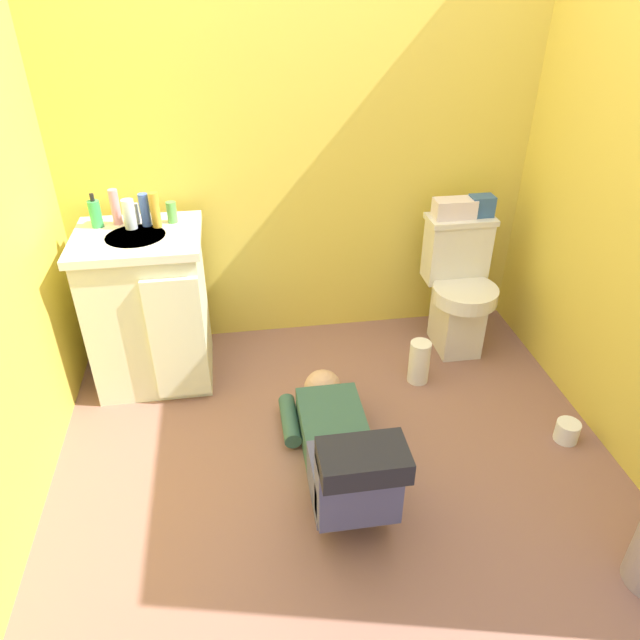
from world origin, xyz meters
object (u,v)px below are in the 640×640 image
(toiletry_bag, at_px, (482,206))
(toilet_paper_roll, at_px, (567,431))
(faucet, at_px, (137,213))
(tissue_box, at_px, (454,208))
(bottle_pink, at_px, (115,207))
(bottle_blue, at_px, (145,210))
(paper_towel_roll, at_px, (419,362))
(soap_dispenser, at_px, (95,213))
(bottle_clear, at_px, (129,214))
(toilet, at_px, (458,287))
(vanity_cabinet, at_px, (150,308))
(person_plumber, at_px, (342,449))
(bottle_green, at_px, (172,212))
(bottle_amber, at_px, (155,210))

(toiletry_bag, distance_m, toilet_paper_roll, 1.23)
(faucet, height_order, tissue_box, faucet)
(faucet, bearing_deg, toiletry_bag, -0.18)
(faucet, relative_size, bottle_pink, 0.58)
(tissue_box, distance_m, bottle_blue, 1.58)
(tissue_box, distance_m, paper_towel_roll, 0.83)
(soap_dispenser, distance_m, bottle_blue, 0.24)
(toiletry_bag, height_order, bottle_pink, bottle_pink)
(soap_dispenser, xyz_separation_m, bottle_clear, (0.16, -0.04, 0.00))
(soap_dispenser, bearing_deg, toilet_paper_roll, -23.98)
(toilet, distance_m, bottle_blue, 1.71)
(vanity_cabinet, height_order, soap_dispenser, soap_dispenser)
(bottle_pink, bearing_deg, soap_dispenser, -166.65)
(toiletry_bag, bearing_deg, soap_dispenser, -179.58)
(person_plumber, relative_size, toilet_paper_roll, 9.68)
(vanity_cabinet, relative_size, bottle_blue, 5.14)
(soap_dispenser, xyz_separation_m, paper_towel_roll, (1.56, -0.40, -0.77))
(tissue_box, bearing_deg, toiletry_bag, 0.00)
(bottle_green, bearing_deg, vanity_cabinet, -142.10)
(toilet_paper_roll, bearing_deg, bottle_green, 151.82)
(toilet, relative_size, soap_dispenser, 4.52)
(toilet, xyz_separation_m, bottle_clear, (-1.69, 0.03, 0.52))
(person_plumber, bearing_deg, toilet_paper_roll, 4.00)
(bottle_clear, bearing_deg, bottle_amber, -1.27)
(bottle_clear, relative_size, paper_towel_roll, 0.60)
(bottle_pink, xyz_separation_m, bottle_amber, (0.19, -0.07, -0.00))
(tissue_box, height_order, bottle_blue, bottle_blue)
(toiletry_bag, height_order, bottle_blue, bottle_blue)
(tissue_box, xyz_separation_m, soap_dispenser, (-1.81, -0.01, 0.09))
(vanity_cabinet, xyz_separation_m, tissue_box, (1.62, 0.14, 0.38))
(paper_towel_roll, distance_m, toilet_paper_roll, 0.78)
(soap_dispenser, distance_m, paper_towel_roll, 1.78)
(toilet, distance_m, bottle_amber, 1.66)
(person_plumber, bearing_deg, tissue_box, 52.58)
(vanity_cabinet, height_order, toilet_paper_roll, vanity_cabinet)
(person_plumber, relative_size, toiletry_bag, 8.59)
(toilet_paper_roll, bearing_deg, tissue_box, 107.52)
(tissue_box, xyz_separation_m, toilet_paper_roll, (0.30, -0.95, -0.75))
(bottle_blue, xyz_separation_m, bottle_green, (0.12, 0.02, -0.03))
(person_plumber, height_order, bottle_blue, bottle_blue)
(faucet, distance_m, toilet_paper_roll, 2.30)
(toilet, distance_m, soap_dispenser, 1.93)
(bottle_pink, distance_m, paper_towel_roll, 1.71)
(faucet, relative_size, bottle_green, 0.96)
(toilet, height_order, bottle_amber, bottle_amber)
(bottle_pink, bearing_deg, faucet, -1.23)
(vanity_cabinet, bearing_deg, paper_towel_roll, -11.19)
(tissue_box, height_order, bottle_green, bottle_green)
(bottle_pink, height_order, paper_towel_roll, bottle_pink)
(vanity_cabinet, relative_size, bottle_clear, 5.74)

